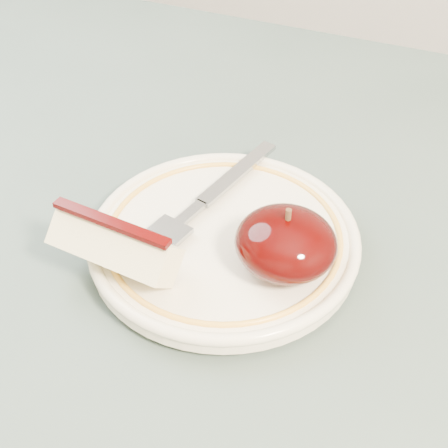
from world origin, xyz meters
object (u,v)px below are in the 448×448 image
at_px(plate, 224,238).
at_px(apple_half, 286,243).
at_px(fork, 201,204).
at_px(table, 176,379).

bearing_deg(plate, apple_half, -14.68).
height_order(plate, apple_half, apple_half).
relative_size(plate, fork, 1.09).
distance_m(table, apple_half, 0.15).
height_order(plate, fork, fork).
bearing_deg(table, fork, 99.05).
distance_m(plate, apple_half, 0.06).
bearing_deg(table, apple_half, 37.47).
relative_size(table, apple_half, 13.00).
height_order(table, apple_half, apple_half).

